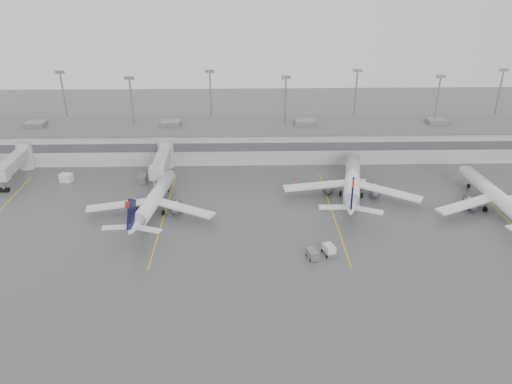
{
  "coord_description": "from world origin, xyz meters",
  "views": [
    {
      "loc": [
        -0.54,
        -67.44,
        49.03
      ],
      "look_at": [
        1.5,
        24.0,
        5.0
      ],
      "focal_mm": 35.0,
      "sensor_mm": 36.0,
      "label": 1
    }
  ],
  "objects_px": {
    "jet_mid_right": "(352,182)",
    "jet_far_right": "(496,196)",
    "baggage_tug": "(329,251)",
    "jet_mid_left": "(153,200)"
  },
  "relations": [
    {
      "from": "jet_mid_left",
      "to": "jet_far_right",
      "type": "distance_m",
      "value": 71.38
    },
    {
      "from": "jet_far_right",
      "to": "jet_mid_left",
      "type": "bearing_deg",
      "value": 175.33
    },
    {
      "from": "jet_mid_right",
      "to": "baggage_tug",
      "type": "xyz_separation_m",
      "value": [
        -8.66,
        -23.86,
        -2.67
      ]
    },
    {
      "from": "baggage_tug",
      "to": "jet_mid_right",
      "type": "bearing_deg",
      "value": 53.11
    },
    {
      "from": "jet_mid_left",
      "to": "jet_far_right",
      "type": "bearing_deg",
      "value": 7.76
    },
    {
      "from": "jet_far_right",
      "to": "baggage_tug",
      "type": "bearing_deg",
      "value": -160.85
    },
    {
      "from": "jet_mid_left",
      "to": "jet_mid_right",
      "type": "xyz_separation_m",
      "value": [
        42.6,
        7.3,
        0.36
      ]
    },
    {
      "from": "baggage_tug",
      "to": "jet_far_right",
      "type": "bearing_deg",
      "value": 6.81
    },
    {
      "from": "jet_mid_right",
      "to": "jet_far_right",
      "type": "distance_m",
      "value": 29.71
    },
    {
      "from": "jet_mid_right",
      "to": "jet_far_right",
      "type": "xyz_separation_m",
      "value": [
        28.78,
        -7.38,
        -0.21
      ]
    }
  ]
}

